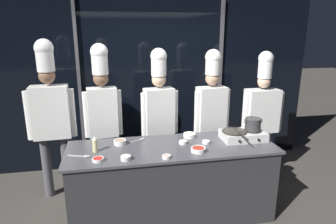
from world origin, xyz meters
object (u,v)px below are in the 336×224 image
at_px(squeeze_bottle_oil, 95,144).
at_px(prep_bowl_mushrooms, 120,142).
at_px(prep_bowl_chili_flakes, 198,149).
at_px(prep_bowl_shrimp, 166,156).
at_px(portable_stove, 243,135).
at_px(stock_pot, 253,124).
at_px(prep_bowl_rice, 206,142).
at_px(prep_bowl_bean_sprouts, 183,142).
at_px(serving_spoon_solid, 83,156).
at_px(chef_head, 51,111).
at_px(frying_pan, 234,130).
at_px(prep_bowl_bell_pepper, 98,159).
at_px(chef_pastry, 211,108).
at_px(prep_bowl_onion, 126,158).
at_px(chef_line, 159,109).
at_px(serving_spoon_slotted, 140,140).
at_px(chef_apprentice, 261,111).
at_px(prep_bowl_noodles, 189,135).
at_px(chef_sous, 102,107).

distance_m(squeeze_bottle_oil, prep_bowl_mushrooms, 0.33).
bearing_deg(prep_bowl_chili_flakes, prep_bowl_shrimp, -165.22).
relative_size(portable_stove, stock_pot, 2.35).
bearing_deg(prep_bowl_rice, prep_bowl_mushrooms, 170.60).
height_order(prep_bowl_bean_sprouts, serving_spoon_solid, prep_bowl_bean_sprouts).
bearing_deg(chef_head, serving_spoon_solid, 114.60).
bearing_deg(prep_bowl_shrimp, prep_bowl_bean_sprouts, 53.52).
xyz_separation_m(frying_pan, prep_bowl_bell_pepper, (-1.63, -0.29, -0.11)).
bearing_deg(chef_pastry, prep_bowl_shrimp, 43.07).
bearing_deg(prep_bowl_onion, prep_bowl_mushrooms, 95.27).
height_order(squeeze_bottle_oil, chef_line, chef_line).
bearing_deg(chef_head, prep_bowl_bean_sprouts, 153.39).
relative_size(squeeze_bottle_oil, prep_bowl_bell_pepper, 1.46).
height_order(squeeze_bottle_oil, prep_bowl_mushrooms, squeeze_bottle_oil).
distance_m(chef_head, chef_pastry, 2.17).
xyz_separation_m(stock_pot, prep_bowl_onion, (-1.59, -0.32, -0.17)).
bearing_deg(serving_spoon_solid, serving_spoon_slotted, 29.64).
height_order(serving_spoon_slotted, chef_apprentice, chef_apprentice).
xyz_separation_m(prep_bowl_bean_sprouts, serving_spoon_slotted, (-0.50, 0.21, -0.01)).
distance_m(prep_bowl_noodles, chef_head, 1.83).
height_order(prep_bowl_noodles, chef_line, chef_line).
distance_m(prep_bowl_shrimp, chef_sous, 1.29).
height_order(prep_bowl_shrimp, chef_line, chef_line).
bearing_deg(portable_stove, prep_bowl_rice, -175.48).
bearing_deg(serving_spoon_slotted, portable_stove, -9.82).
distance_m(prep_bowl_bell_pepper, chef_apprentice, 2.48).
bearing_deg(chef_pastry, chef_apprentice, 169.38).
bearing_deg(serving_spoon_solid, chef_apprentice, 17.02).
distance_m(stock_pot, prep_bowl_shrimp, 1.23).
bearing_deg(serving_spoon_solid, chef_line, 40.88).
bearing_deg(prep_bowl_bean_sprouts, stock_pot, -0.45).
xyz_separation_m(stock_pot, chef_head, (-2.49, 0.71, 0.11)).
height_order(squeeze_bottle_oil, prep_bowl_shrimp, squeeze_bottle_oil).
bearing_deg(prep_bowl_shrimp, prep_bowl_bell_pepper, 174.54).
relative_size(prep_bowl_shrimp, prep_bowl_bean_sprouts, 0.96).
relative_size(prep_bowl_bell_pepper, serving_spoon_slotted, 0.62).
relative_size(prep_bowl_mushrooms, prep_bowl_bell_pepper, 1.18).
bearing_deg(prep_bowl_noodles, chef_pastry, 45.53).
bearing_deg(prep_bowl_noodles, serving_spoon_solid, -164.28).
bearing_deg(prep_bowl_onion, portable_stove, 12.43).
xyz_separation_m(prep_bowl_chili_flakes, chef_apprentice, (1.21, 0.87, 0.14)).
bearing_deg(chef_apprentice, prep_bowl_bell_pepper, 20.31).
height_order(serving_spoon_solid, chef_pastry, chef_pastry).
bearing_deg(prep_bowl_onion, chef_apprentice, 24.61).
bearing_deg(serving_spoon_slotted, prep_bowl_bell_pepper, -133.78).
xyz_separation_m(frying_pan, chef_head, (-2.24, 0.72, 0.17)).
distance_m(frying_pan, prep_bowl_bell_pepper, 1.66).
distance_m(prep_bowl_onion, serving_spoon_slotted, 0.58).
bearing_deg(serving_spoon_slotted, prep_bowl_rice, -18.46).
bearing_deg(chef_line, stock_pot, 138.51).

